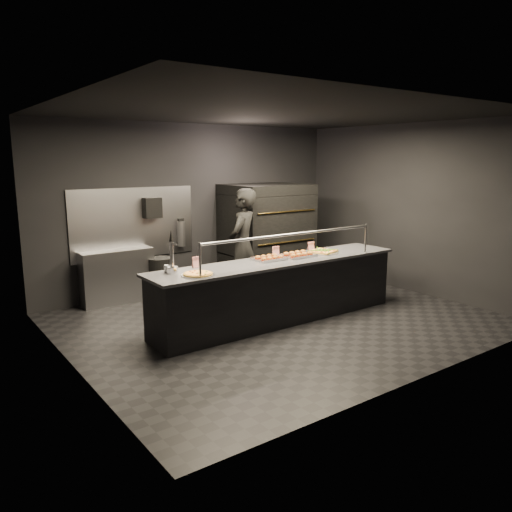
% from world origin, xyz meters
% --- Properties ---
extents(room, '(6.04, 6.00, 3.00)m').
position_xyz_m(room, '(-0.02, 0.05, 1.50)').
color(room, black).
rests_on(room, ground).
extents(service_counter, '(4.10, 0.78, 1.37)m').
position_xyz_m(service_counter, '(0.00, -0.00, 0.46)').
color(service_counter, black).
rests_on(service_counter, ground).
extents(pizza_oven, '(1.50, 1.23, 1.91)m').
position_xyz_m(pizza_oven, '(1.20, 1.90, 0.97)').
color(pizza_oven, black).
rests_on(pizza_oven, ground).
extents(prep_shelf, '(1.20, 0.35, 0.90)m').
position_xyz_m(prep_shelf, '(-1.60, 2.32, 0.45)').
color(prep_shelf, '#99999E').
rests_on(prep_shelf, ground).
extents(towel_dispenser, '(0.30, 0.20, 0.35)m').
position_xyz_m(towel_dispenser, '(-0.90, 2.39, 1.55)').
color(towel_dispenser, black).
rests_on(towel_dispenser, room).
extents(fire_extinguisher, '(0.14, 0.14, 0.51)m').
position_xyz_m(fire_extinguisher, '(-0.35, 2.40, 1.06)').
color(fire_extinguisher, '#B2B2B7').
rests_on(fire_extinguisher, room).
extents(beer_tap, '(0.15, 0.21, 0.56)m').
position_xyz_m(beer_tap, '(-1.66, 0.15, 1.08)').
color(beer_tap, silver).
rests_on(beer_tap, service_counter).
extents(round_pizza, '(0.43, 0.43, 0.03)m').
position_xyz_m(round_pizza, '(-1.45, -0.15, 0.94)').
color(round_pizza, silver).
rests_on(round_pizza, service_counter).
extents(slider_tray_a, '(0.45, 0.34, 0.07)m').
position_xyz_m(slider_tray_a, '(-0.11, 0.10, 0.95)').
color(slider_tray_a, silver).
rests_on(slider_tray_a, service_counter).
extents(slider_tray_b, '(0.51, 0.39, 0.08)m').
position_xyz_m(slider_tray_b, '(0.39, 0.04, 0.95)').
color(slider_tray_b, silver).
rests_on(slider_tray_b, service_counter).
extents(square_pizza, '(0.49, 0.49, 0.05)m').
position_xyz_m(square_pizza, '(0.92, 0.05, 0.94)').
color(square_pizza, silver).
rests_on(square_pizza, service_counter).
extents(condiment_jar, '(0.15, 0.06, 0.10)m').
position_xyz_m(condiment_jar, '(-1.67, 0.24, 0.97)').
color(condiment_jar, silver).
rests_on(condiment_jar, service_counter).
extents(tent_cards, '(2.22, 0.04, 0.15)m').
position_xyz_m(tent_cards, '(-0.07, 0.28, 1.00)').
color(tent_cards, white).
rests_on(tent_cards, service_counter).
extents(trash_bin, '(0.43, 0.43, 0.71)m').
position_xyz_m(trash_bin, '(-0.90, 2.16, 0.36)').
color(trash_bin, black).
rests_on(trash_bin, ground).
extents(worker, '(0.83, 0.77, 1.91)m').
position_xyz_m(worker, '(0.13, 1.15, 0.95)').
color(worker, black).
rests_on(worker, ground).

